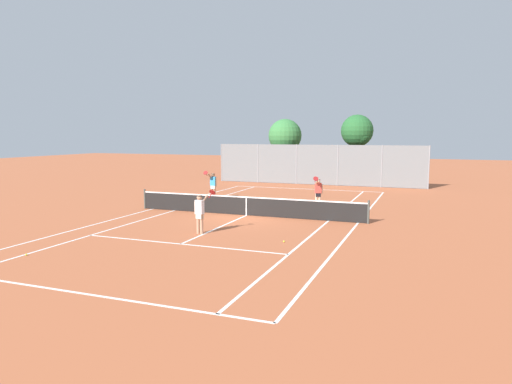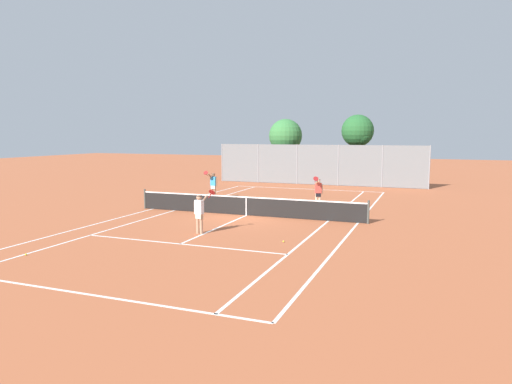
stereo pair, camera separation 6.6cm
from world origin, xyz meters
name	(u,v)px [view 1 (the left image)]	position (x,y,z in m)	size (l,w,h in m)	color
ground_plane	(246,215)	(0.00, 0.00, 0.00)	(120.00, 120.00, 0.00)	#B25B38
court_line_markings	(246,215)	(0.00, 0.00, 0.00)	(11.10, 23.90, 0.01)	white
tennis_net	(246,205)	(0.00, 0.00, 0.51)	(12.00, 0.10, 1.07)	#474C47
player_near_side	(200,211)	(-0.18, -4.55, 0.93)	(0.76, 0.72, 1.77)	tan
player_far_left	(213,184)	(-4.25, 4.90, 0.93)	(0.65, 0.74, 1.77)	#936B4C
player_far_right	(318,191)	(2.78, 3.65, 0.93)	(0.43, 0.90, 1.77)	beige
loose_tennis_ball_0	(204,200)	(-4.34, 3.83, 0.03)	(0.07, 0.07, 0.07)	#D1DB33
loose_tennis_ball_1	(284,241)	(3.46, -4.78, 0.03)	(0.07, 0.07, 0.07)	#D1DB33
loose_tennis_ball_2	(26,255)	(-3.99, -9.65, 0.03)	(0.07, 0.07, 0.07)	#D1DB33
back_fence	(317,165)	(0.00, 14.98, 1.61)	(16.88, 0.08, 3.22)	gray
tree_behind_left	(286,137)	(-3.26, 17.10, 3.79)	(2.84, 2.84, 5.34)	brown
tree_behind_right	(358,132)	(2.83, 17.27, 4.21)	(2.63, 2.63, 5.63)	brown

